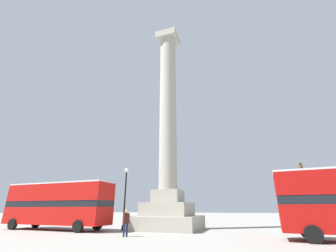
# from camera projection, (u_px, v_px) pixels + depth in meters

# --- Properties ---
(ground_plane) EXTENTS (200.00, 200.00, 0.00)m
(ground_plane) POSITION_uv_depth(u_px,v_px,m) (168.00, 230.00, 21.69)
(ground_plane) COLOR gray
(monument_column) EXTENTS (6.23, 6.23, 24.41)m
(monument_column) POSITION_uv_depth(u_px,v_px,m) (168.00, 154.00, 24.28)
(monument_column) COLOR #A39E8E
(monument_column) RESTS_ON ground_plane
(bus_b) EXTENTS (11.39, 3.26, 4.30)m
(bus_b) POSITION_uv_depth(u_px,v_px,m) (58.00, 203.00, 22.05)
(bus_b) COLOR #B7140F
(bus_b) RESTS_ON ground_plane
(equestrian_statue) EXTENTS (3.88, 2.99, 6.23)m
(equestrian_statue) POSITION_uv_depth(u_px,v_px,m) (310.00, 210.00, 20.61)
(equestrian_statue) COLOR #A39E8E
(equestrian_statue) RESTS_ON ground_plane
(street_lamp) EXTENTS (0.42, 0.42, 5.77)m
(street_lamp) POSITION_uv_depth(u_px,v_px,m) (125.00, 194.00, 22.05)
(street_lamp) COLOR black
(street_lamp) RESTS_ON ground_plane
(pedestrian_near_lamp) EXTENTS (0.39, 0.51, 1.83)m
(pedestrian_near_lamp) POSITION_uv_depth(u_px,v_px,m) (126.00, 221.00, 16.44)
(pedestrian_near_lamp) COLOR #192347
(pedestrian_near_lamp) RESTS_ON ground_plane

